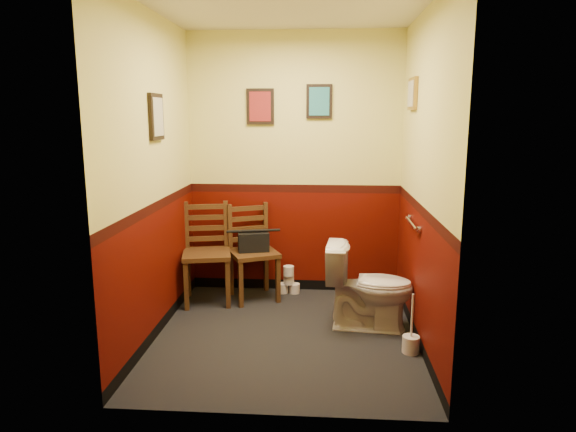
{
  "coord_description": "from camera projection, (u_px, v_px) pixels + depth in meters",
  "views": [
    {
      "loc": [
        0.31,
        -4.12,
        1.86
      ],
      "look_at": [
        0.0,
        0.25,
        1.0
      ],
      "focal_mm": 32.0,
      "sensor_mm": 36.0,
      "label": 1
    }
  ],
  "objects": [
    {
      "name": "floor",
      "position": [
        286.0,
        335.0,
        4.42
      ],
      "size": [
        2.2,
        2.4,
        0.0
      ],
      "primitive_type": "cube",
      "color": "black",
      "rests_on": "ground"
    },
    {
      "name": "ceiling",
      "position": [
        286.0,
        3.0,
        3.9
      ],
      "size": [
        2.2,
        2.4,
        0.0
      ],
      "primitive_type": "cube",
      "rotation": [
        3.14,
        0.0,
        0.0
      ],
      "color": "silver",
      "rests_on": "ground"
    },
    {
      "name": "wall_back",
      "position": [
        294.0,
        165.0,
        5.33
      ],
      "size": [
        2.2,
        0.0,
        2.7
      ],
      "primitive_type": "cube",
      "rotation": [
        1.57,
        0.0,
        0.0
      ],
      "color": "#4A0903",
      "rests_on": "ground"
    },
    {
      "name": "wall_front",
      "position": [
        270.0,
        205.0,
        2.98
      ],
      "size": [
        2.2,
        0.0,
        2.7
      ],
      "primitive_type": "cube",
      "rotation": [
        -1.57,
        0.0,
        0.0
      ],
      "color": "#4A0903",
      "rests_on": "ground"
    },
    {
      "name": "wall_left",
      "position": [
        153.0,
        178.0,
        4.23
      ],
      "size": [
        0.0,
        2.4,
        2.7
      ],
      "primitive_type": "cube",
      "rotation": [
        1.57,
        0.0,
        1.57
      ],
      "color": "#4A0903",
      "rests_on": "ground"
    },
    {
      "name": "wall_right",
      "position": [
        423.0,
        181.0,
        4.08
      ],
      "size": [
        0.0,
        2.4,
        2.7
      ],
      "primitive_type": "cube",
      "rotation": [
        1.57,
        0.0,
        -1.57
      ],
      "color": "#4A0903",
      "rests_on": "ground"
    },
    {
      "name": "grab_bar",
      "position": [
        412.0,
        223.0,
        4.41
      ],
      "size": [
        0.05,
        0.56,
        0.06
      ],
      "color": "silver",
      "rests_on": "wall_right"
    },
    {
      "name": "framed_print_back_a",
      "position": [
        260.0,
        107.0,
        5.22
      ],
      "size": [
        0.28,
        0.04,
        0.36
      ],
      "color": "black",
      "rests_on": "wall_back"
    },
    {
      "name": "framed_print_back_b",
      "position": [
        319.0,
        101.0,
        5.17
      ],
      "size": [
        0.26,
        0.04,
        0.34
      ],
      "color": "black",
      "rests_on": "wall_back"
    },
    {
      "name": "framed_print_left",
      "position": [
        157.0,
        117.0,
        4.23
      ],
      "size": [
        0.04,
        0.3,
        0.38
      ],
      "color": "black",
      "rests_on": "wall_left"
    },
    {
      "name": "framed_print_right",
      "position": [
        412.0,
        94.0,
        4.53
      ],
      "size": [
        0.04,
        0.34,
        0.28
      ],
      "color": "olive",
      "rests_on": "wall_right"
    },
    {
      "name": "toilet",
      "position": [
        369.0,
        287.0,
        4.52
      ],
      "size": [
        0.8,
        0.5,
        0.75
      ],
      "primitive_type": "imported",
      "rotation": [
        0.0,
        0.0,
        1.47
      ],
      "color": "white",
      "rests_on": "floor"
    },
    {
      "name": "toilet_brush",
      "position": [
        411.0,
        343.0,
        4.09
      ],
      "size": [
        0.14,
        0.14,
        0.49
      ],
      "color": "silver",
      "rests_on": "floor"
    },
    {
      "name": "chair_left",
      "position": [
        207.0,
        253.0,
        5.16
      ],
      "size": [
        0.55,
        0.55,
        1.0
      ],
      "rotation": [
        0.0,
        0.0,
        0.21
      ],
      "color": "#503118",
      "rests_on": "floor"
    },
    {
      "name": "chair_right",
      "position": [
        252.0,
        252.0,
        5.26
      ],
      "size": [
        0.6,
        0.6,
        0.97
      ],
      "rotation": [
        0.0,
        0.0,
        0.43
      ],
      "color": "#503118",
      "rests_on": "floor"
    },
    {
      "name": "handbag",
      "position": [
        254.0,
        242.0,
        5.2
      ],
      "size": [
        0.33,
        0.22,
        0.23
      ],
      "rotation": [
        0.0,
        0.0,
        0.23
      ],
      "color": "black",
      "rests_on": "chair_right"
    },
    {
      "name": "tp_stack",
      "position": [
        289.0,
        282.0,
        5.44
      ],
      "size": [
        0.23,
        0.14,
        0.3
      ],
      "color": "silver",
      "rests_on": "floor"
    }
  ]
}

